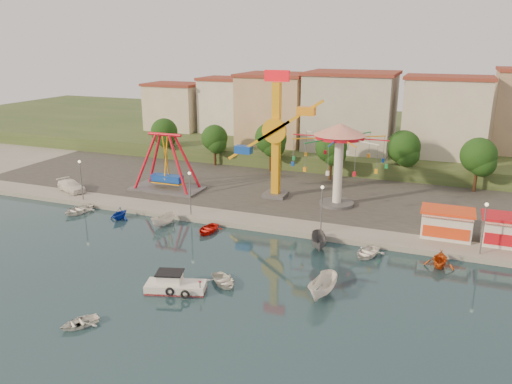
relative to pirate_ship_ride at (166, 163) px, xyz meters
The scene contains 36 objects.
ground 26.77m from the pirate_ship_ride, 52.65° to the right, with size 200.00×200.00×0.00m, color #132C35.
quay_deck 44.22m from the pirate_ship_ride, 68.66° to the left, with size 200.00×100.00×0.60m, color #9E998E.
asphalt_pad 18.77m from the pirate_ship_ride, 29.36° to the left, with size 90.00×28.00×0.01m, color #4C4944.
hill_terrace 48.81m from the pirate_ship_ride, 70.80° to the left, with size 200.00×60.00×3.00m, color #384C26.
pirate_ship_ride is the anchor object (origin of this frame).
kamikaze_tower 16.26m from the pirate_ship_ride, ahead, with size 8.57×3.10×16.50m.
wave_swinger 23.95m from the pirate_ship_ride, ahead, with size 11.60×11.60×10.40m.
booth_left 37.08m from the pirate_ship_ride, ahead, with size 5.40×3.78×3.08m.
booth_mid 42.96m from the pirate_ship_ride, ahead, with size 5.40×3.78×3.08m.
lamp_post_0 11.37m from the pirate_ship_ride, 134.98° to the right, with size 0.14×0.14×5.00m, color #59595E.
lamp_post_1 11.39m from the pirate_ship_ride, 44.89° to the right, with size 0.14×0.14×5.00m, color #59595E.
lamp_post_2 25.35m from the pirate_ship_ride, 18.40° to the right, with size 0.14×0.14×5.00m, color #59595E.
lamp_post_3 40.83m from the pirate_ship_ride, 11.29° to the right, with size 0.14×0.14×5.00m, color #59595E.
tree_0 18.88m from the pirate_ship_ride, 121.98° to the left, with size 4.60×4.60×7.19m.
tree_1 15.27m from the pirate_ship_ride, 89.93° to the left, with size 4.35×4.35×6.80m.
tree_2 17.95m from the pirate_ship_ride, 55.94° to the left, with size 5.02×5.02×7.85m.
tree_3 24.10m from the pirate_ship_ride, 33.75° to the left, with size 4.68×4.68×7.32m.
tree_4 34.22m from the pirate_ship_ride, 28.60° to the left, with size 4.86×4.86×7.60m.
tree_5 42.60m from the pirate_ship_ride, 19.98° to the left, with size 4.83×4.83×7.54m.
building_0 30.83m from the pirate_ship_ride, 124.68° to the left, with size 9.26×9.53×11.87m, color beige.
building_1 30.99m from the pirate_ship_ride, 99.91° to the left, with size 12.33×9.01×8.63m, color silver.
building_2 32.23m from the pirate_ship_ride, 75.81° to the left, with size 11.95×9.28×11.23m, color tan.
building_3 35.38m from the pirate_ship_ride, 52.14° to the left, with size 12.59×10.50×9.20m, color beige.
building_4 47.07m from the pirate_ship_ride, 41.66° to the left, with size 10.75×9.23×9.24m, color beige.
cabin_motorboat 29.16m from the pirate_ship_ride, 57.92° to the right, with size 5.45×3.32×1.80m.
rowboat_a 29.13m from the pirate_ship_ride, 49.36° to the right, with size 2.44×3.42×0.71m, color white.
rowboat_b 34.18m from the pirate_ship_ride, 70.27° to the right, with size 2.07×2.90×0.60m, color white.
skiff 34.66m from the pirate_ship_ride, 37.18° to the right, with size 1.71×4.55×1.76m, color white.
van 13.57m from the pirate_ship_ride, 155.38° to the right, with size 2.13×5.23×1.52m, color white.
moored_boat_0 13.39m from the pirate_ship_ride, 118.98° to the right, with size 2.93×4.10×0.85m, color white.
moored_boat_1 11.77m from the pirate_ship_ride, 89.75° to the right, with size 2.43×2.81×1.48m, color #1333AA.
moored_boat_2 13.31m from the pirate_ship_ride, 61.08° to the right, with size 1.36×3.60×1.39m, color silver.
moored_boat_3 16.78m from the pirate_ship_ride, 43.36° to the right, with size 2.54×3.56×0.74m, color red.
moored_boat_5 27.30m from the pirate_ship_ride, 24.42° to the right, with size 1.54×4.10×1.59m, color #5A5A5F.
moored_boat_6 31.88m from the pirate_ship_ride, 20.72° to the right, with size 2.71×3.79×0.78m, color white.
moored_boat_7 38.27m from the pirate_ship_ride, 17.07° to the right, with size 2.77×3.21×1.69m, color #D04B12.
Camera 1 is at (19.87, -36.89, 20.71)m, focal length 35.00 mm.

